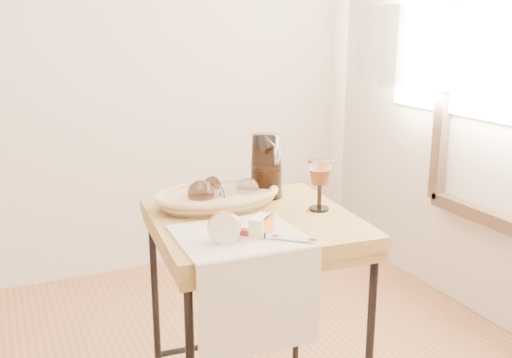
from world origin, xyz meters
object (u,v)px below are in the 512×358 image
bread_basket (218,199)px  goblet_lying_a (206,189)px  pitcher (266,166)px  tea_towel (239,236)px  goblet_lying_b (236,191)px  table_knife (272,235)px  apple_half (224,226)px  wine_goblet (320,185)px  side_table (253,328)px

bread_basket → goblet_lying_a: (-0.03, 0.02, 0.03)m
bread_basket → pitcher: size_ratio=1.43×
tea_towel → goblet_lying_a: (0.01, 0.30, 0.05)m
goblet_lying_b → table_knife: bearing=-105.7°
apple_half → table_knife: (0.12, -0.03, -0.03)m
goblet_lying_b → wine_goblet: 0.26m
pitcher → table_knife: pitcher is taller
side_table → goblet_lying_a: 0.46m
wine_goblet → apple_half: 0.40m
wine_goblet → bread_basket: bearing=148.2°
goblet_lying_b → table_knife: size_ratio=0.56×
side_table → apple_half: (-0.16, -0.17, 0.42)m
side_table → table_knife: size_ratio=3.52×
goblet_lying_b → apple_half: bearing=-128.3°
table_knife → apple_half: bearing=-151.5°
goblet_lying_a → side_table: bearing=71.5°
bread_basket → goblet_lying_a: size_ratio=2.65×
goblet_lying_a → goblet_lying_b: (0.09, -0.04, -0.01)m
bread_basket → apple_half: (-0.10, -0.31, 0.02)m
goblet_lying_a → apple_half: (-0.07, -0.33, -0.01)m
tea_towel → wine_goblet: wine_goblet is taller
bread_basket → wine_goblet: (0.27, -0.17, 0.06)m
pitcher → wine_goblet: bearing=-89.9°
wine_goblet → goblet_lying_b: bearing=146.1°
goblet_lying_a → wine_goblet: size_ratio=0.85×
bread_basket → tea_towel: bearing=-99.3°
tea_towel → apple_half: bearing=-150.8°
wine_goblet → table_knife: size_ratio=0.75×
tea_towel → apple_half: apple_half is taller
apple_half → bread_basket: bearing=95.2°
tea_towel → table_knife: bearing=-36.7°
tea_towel → table_knife: 0.09m
bread_basket → apple_half: 0.33m
wine_goblet → side_table: bearing=172.2°
side_table → bread_basket: size_ratio=2.08×
side_table → goblet_lying_b: bearing=93.9°
goblet_lying_b → wine_goblet: (0.22, -0.15, 0.03)m
wine_goblet → apple_half: wine_goblet is taller
goblet_lying_a → wine_goblet: bearing=99.2°
table_knife → wine_goblet: bearing=77.7°
goblet_lying_a → table_knife: 0.37m
apple_half → tea_towel: bearing=49.7°
tea_towel → wine_goblet: size_ratio=2.10×
goblet_lying_b → goblet_lying_a: bearing=145.5°
bread_basket → goblet_lying_b: goblet_lying_b is taller
side_table → apple_half: 0.48m
apple_half → goblet_lying_a: bearing=101.3°
pitcher → wine_goblet: size_ratio=1.58×
side_table → tea_towel: 0.42m
table_knife → goblet_lying_a: bearing=141.3°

